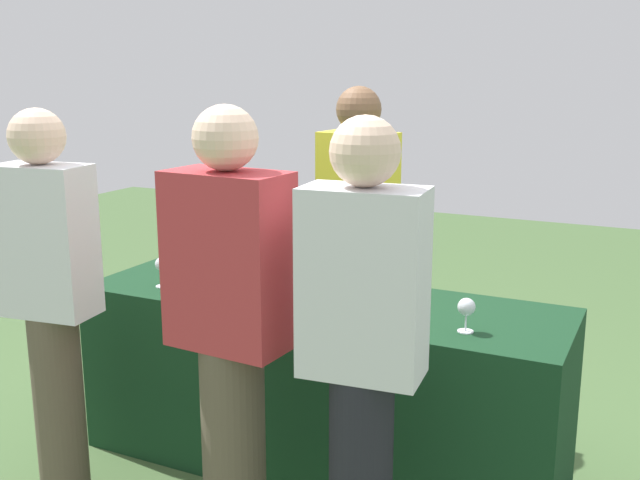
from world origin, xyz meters
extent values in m
plane|color=#476638|center=(0.00, 0.00, 0.00)|extent=(12.00, 12.00, 0.00)
cube|color=#14381E|center=(0.00, 0.00, 0.39)|extent=(2.09, 0.67, 0.77)
cylinder|color=black|center=(-0.74, 0.12, 0.89)|extent=(0.08, 0.08, 0.23)
cylinder|color=black|center=(-0.74, 0.12, 1.04)|extent=(0.03, 0.03, 0.08)
cylinder|color=black|center=(-0.74, 0.12, 1.09)|extent=(0.03, 0.03, 0.02)
cylinder|color=silver|center=(-0.74, 0.12, 0.88)|extent=(0.08, 0.08, 0.08)
cylinder|color=black|center=(-0.53, 0.12, 0.88)|extent=(0.06, 0.06, 0.22)
cylinder|color=black|center=(-0.53, 0.12, 1.04)|extent=(0.02, 0.02, 0.08)
cylinder|color=maroon|center=(-0.53, 0.12, 1.09)|extent=(0.03, 0.03, 0.02)
cylinder|color=silver|center=(-0.53, 0.12, 0.87)|extent=(0.06, 0.06, 0.08)
cylinder|color=black|center=(-0.05, 0.09, 0.89)|extent=(0.07, 0.07, 0.23)
cylinder|color=black|center=(-0.05, 0.09, 1.05)|extent=(0.03, 0.03, 0.08)
cylinder|color=black|center=(-0.05, 0.09, 1.10)|extent=(0.03, 0.03, 0.02)
cylinder|color=silver|center=(-0.05, 0.09, 0.88)|extent=(0.08, 0.08, 0.08)
cylinder|color=black|center=(0.21, 0.10, 0.89)|extent=(0.07, 0.07, 0.24)
cylinder|color=black|center=(0.21, 0.10, 1.05)|extent=(0.03, 0.03, 0.09)
cylinder|color=gold|center=(0.21, 0.10, 1.10)|extent=(0.03, 0.03, 0.02)
cylinder|color=silver|center=(0.21, 0.10, 0.88)|extent=(0.07, 0.07, 0.08)
cylinder|color=silver|center=(-0.70, -0.16, 0.78)|extent=(0.06, 0.06, 0.00)
cylinder|color=silver|center=(-0.70, -0.16, 0.81)|extent=(0.01, 0.01, 0.07)
sphere|color=silver|center=(-0.70, -0.16, 0.88)|extent=(0.06, 0.06, 0.06)
sphere|color=#590C19|center=(-0.70, -0.16, 0.87)|extent=(0.03, 0.03, 0.03)
cylinder|color=silver|center=(-0.61, -0.09, 0.78)|extent=(0.06, 0.06, 0.00)
cylinder|color=silver|center=(-0.61, -0.09, 0.81)|extent=(0.01, 0.01, 0.07)
sphere|color=silver|center=(-0.61, -0.09, 0.88)|extent=(0.07, 0.07, 0.07)
sphere|color=#590C19|center=(-0.61, -0.09, 0.86)|extent=(0.04, 0.04, 0.04)
cylinder|color=silver|center=(-0.51, -0.17, 0.78)|extent=(0.06, 0.06, 0.00)
cylinder|color=silver|center=(-0.51, -0.17, 0.82)|extent=(0.01, 0.01, 0.08)
sphere|color=silver|center=(-0.51, -0.17, 0.89)|extent=(0.07, 0.07, 0.07)
cylinder|color=silver|center=(-0.06, -0.09, 0.78)|extent=(0.06, 0.06, 0.00)
cylinder|color=silver|center=(-0.06, -0.09, 0.81)|extent=(0.01, 0.01, 0.07)
sphere|color=silver|center=(-0.06, -0.09, 0.88)|extent=(0.07, 0.07, 0.07)
sphere|color=#590C19|center=(-0.06, -0.09, 0.87)|extent=(0.04, 0.04, 0.04)
cylinder|color=silver|center=(0.41, -0.17, 0.78)|extent=(0.06, 0.06, 0.00)
cylinder|color=silver|center=(0.41, -0.17, 0.81)|extent=(0.01, 0.01, 0.07)
sphere|color=silver|center=(0.41, -0.17, 0.88)|extent=(0.06, 0.06, 0.06)
sphere|color=#590C19|center=(0.41, -0.17, 0.87)|extent=(0.03, 0.03, 0.03)
cylinder|color=silver|center=(0.67, -0.15, 0.78)|extent=(0.06, 0.06, 0.00)
cylinder|color=silver|center=(0.67, -0.15, 0.81)|extent=(0.01, 0.01, 0.06)
sphere|color=silver|center=(0.67, -0.15, 0.87)|extent=(0.07, 0.07, 0.07)
cylinder|color=black|center=(-0.09, 0.61, 0.41)|extent=(0.20, 0.20, 0.81)
cube|color=yellow|center=(-0.09, 0.61, 1.12)|extent=(0.39, 0.24, 0.61)
sphere|color=brown|center=(-0.09, 0.61, 1.53)|extent=(0.22, 0.22, 0.22)
cylinder|color=brown|center=(-0.84, -0.68, 0.39)|extent=(0.20, 0.20, 0.78)
cube|color=silver|center=(-0.84, -0.68, 1.08)|extent=(0.38, 0.24, 0.59)
sphere|color=beige|center=(-0.84, -0.68, 1.48)|extent=(0.21, 0.21, 0.21)
cylinder|color=brown|center=(0.00, -0.70, 0.40)|extent=(0.23, 0.23, 0.80)
cube|color=#B23338|center=(0.00, -0.70, 1.10)|extent=(0.43, 0.25, 0.60)
sphere|color=beige|center=(0.00, -0.70, 1.50)|extent=(0.22, 0.22, 0.22)
cube|color=silver|center=(0.49, -0.71, 1.08)|extent=(0.39, 0.24, 0.59)
sphere|color=beige|center=(0.49, -0.71, 1.49)|extent=(0.21, 0.21, 0.21)
camera|label=1|loc=(1.33, -2.74, 1.72)|focal=42.05mm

